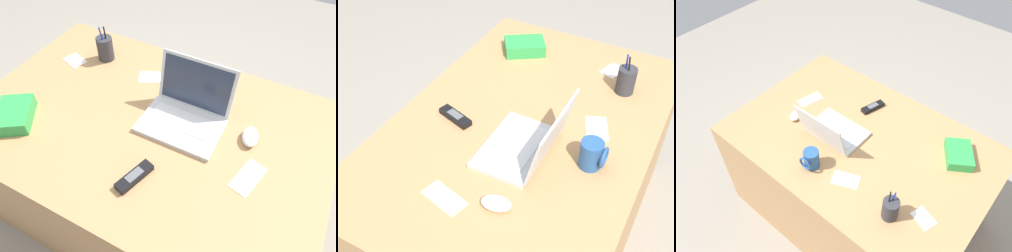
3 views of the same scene
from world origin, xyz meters
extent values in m
plane|color=gray|center=(0.00, 0.00, 0.00)|extent=(6.00, 6.00, 0.00)
cube|color=tan|center=(0.00, 0.00, 0.36)|extent=(1.45, 0.96, 0.72)
cube|color=silver|center=(0.14, 0.03, 0.73)|extent=(0.32, 0.21, 0.02)
cube|color=silver|center=(0.14, 0.05, 0.74)|extent=(0.26, 0.11, 0.00)
cube|color=silver|center=(0.14, -0.03, 0.74)|extent=(0.09, 0.05, 0.00)
cube|color=silver|center=(0.14, 0.17, 0.84)|extent=(0.31, 0.05, 0.21)
cube|color=#283347|center=(0.14, 0.16, 0.84)|extent=(0.28, 0.04, 0.18)
ellipsoid|color=white|center=(0.40, 0.10, 0.74)|extent=(0.08, 0.11, 0.04)
cylinder|color=#26518C|center=(0.09, 0.29, 0.77)|extent=(0.08, 0.08, 0.11)
torus|color=#26518C|center=(0.09, 0.34, 0.77)|extent=(0.08, 0.01, 0.08)
cube|color=black|center=(0.10, -0.25, 0.73)|extent=(0.08, 0.15, 0.02)
cube|color=#595B60|center=(0.10, -0.25, 0.74)|extent=(0.05, 0.07, 0.00)
cylinder|color=#333338|center=(-0.38, 0.28, 0.77)|extent=(0.08, 0.08, 0.12)
cylinder|color=#1933B2|center=(-0.38, 0.27, 0.82)|extent=(0.03, 0.02, 0.15)
cylinder|color=black|center=(-0.37, 0.28, 0.82)|extent=(0.01, 0.02, 0.16)
cube|color=green|center=(-0.47, -0.24, 0.75)|extent=(0.21, 0.23, 0.06)
cube|color=white|center=(0.45, -0.07, 0.72)|extent=(0.11, 0.16, 0.00)
cube|color=white|center=(-0.51, 0.19, 0.72)|extent=(0.12, 0.11, 0.00)
cube|color=white|center=(-0.10, 0.25, 0.72)|extent=(0.16, 0.13, 0.00)
camera|label=1|loc=(0.47, -0.70, 1.64)|focal=32.70mm
camera|label=2|loc=(1.15, 0.53, 1.82)|focal=46.43mm
camera|label=3|loc=(-0.72, 1.01, 2.13)|focal=36.12mm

